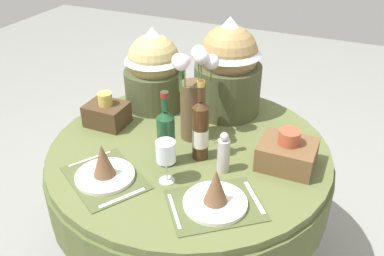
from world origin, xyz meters
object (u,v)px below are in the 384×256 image
Objects in this scene: wine_bottle_left at (166,137)px; gift_tub_back_centre at (228,64)px; wine_glass_right at (166,153)px; gift_tub_back_left at (154,66)px; woven_basket_side_right at (287,153)px; dining_table at (189,172)px; place_setting_left at (104,169)px; pepper_mill at (224,154)px; place_setting_right at (216,195)px; wine_bottle_right at (200,130)px; woven_basket_side_left at (107,113)px; flower_vase at (194,96)px.

wine_bottle_left is 0.68× the size of gift_tub_back_centre.
wine_glass_right is 0.44× the size of gift_tub_back_left.
woven_basket_side_right is (0.41, 0.30, -0.08)m from wine_glass_right.
gift_tub_back_left reaches higher than dining_table.
gift_tub_back_centre reaches higher than dining_table.
gift_tub_back_centre is at bearing 71.06° from place_setting_left.
pepper_mill is (0.18, 0.16, -0.05)m from wine_glass_right.
wine_bottle_right is at bearing 122.88° from place_setting_right.
woven_basket_side_left reaches higher than place_setting_right.
wine_bottle_right is 1.57× the size of woven_basket_side_right.
woven_basket_side_right is (0.47, 0.19, -0.07)m from wine_bottle_left.
pepper_mill is 0.27m from woven_basket_side_right.
flower_vase reaches higher than pepper_mill.
place_setting_right is 0.97× the size of flower_vase.
dining_table is at bearing -175.42° from woven_basket_side_right.
dining_table is at bearing 143.92° from wine_bottle_right.
woven_basket_side_right is (0.76, -0.27, -0.16)m from gift_tub_back_left.
wine_bottle_left reaches higher than dining_table.
flower_vase is at bearing 138.56° from pepper_mill.
gift_tub_back_centre is at bearing 13.72° from gift_tub_back_left.
flower_vase reaches higher than woven_basket_side_right.
dining_table is 3.02× the size of place_setting_left.
place_setting_left is 0.27m from wine_glass_right.
gift_tub_back_left is 0.82m from woven_basket_side_right.
flower_vase reaches higher than dining_table.
wine_bottle_right is (0.11, 0.10, 0.01)m from wine_bottle_left.
pepper_mill is at bearing 10.50° from wine_bottle_left.
woven_basket_side_left is at bearing -142.86° from gift_tub_back_centre.
flower_vase is (-0.26, 0.40, 0.17)m from place_setting_right.
wine_glass_right is at bearing -105.36° from wine_bottle_right.
gift_tub_back_centre is (0.05, 0.31, 0.05)m from flower_vase.
pepper_mill reaches higher than place_setting_left.
woven_basket_side_right is at bearing 4.58° from dining_table.
wine_glass_right reaches higher than place_setting_right.
wine_bottle_right reaches higher than wine_glass_right.
gift_tub_back_centre is (0.02, 0.66, 0.12)m from wine_glass_right.
wine_bottle_left is 1.82× the size of pepper_mill.
wine_glass_right is (0.02, -0.26, 0.28)m from dining_table.
woven_basket_side_right is (0.35, 0.09, -0.08)m from wine_bottle_right.
pepper_mill is at bearing -148.12° from woven_basket_side_right.
wine_bottle_left is 1.75× the size of woven_basket_side_left.
woven_basket_side_right reaches higher than place_setting_left.
woven_basket_side_left is at bearing 148.44° from wine_glass_right.
wine_bottle_left is 0.92× the size of wine_bottle_right.
place_setting_right is at bearing -56.85° from flower_vase.
dining_table is at bearing 127.71° from place_setting_right.
woven_basket_side_left is (-0.65, 0.13, -0.02)m from pepper_mill.
wine_glass_right is (0.24, 0.08, 0.09)m from place_setting_left.
woven_basket_side_right is at bearing 0.76° from woven_basket_side_left.
wine_bottle_right is (0.29, 0.29, 0.09)m from place_setting_left.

